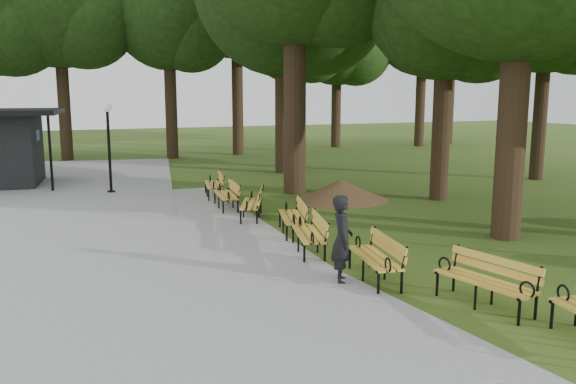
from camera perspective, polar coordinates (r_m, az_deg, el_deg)
name	(u,v)px	position (r m, az deg, el deg)	size (l,w,h in m)	color
ground	(339,267)	(12.25, 4.98, -7.33)	(100.00, 100.00, 0.00)	#314C15
path	(122,250)	(13.93, -15.83, -5.44)	(12.00, 38.00, 0.06)	gray
person	(342,239)	(11.10, 5.29, -4.61)	(0.62, 0.40, 1.69)	black
lamp_post	(108,129)	(21.68, -17.10, 5.90)	(0.32, 0.32, 3.22)	black
dirt_mound	(341,190)	(19.55, 5.19, 0.16)	(2.75, 2.75, 0.72)	#47301C
bench_1	(485,282)	(10.45, 18.58, -8.30)	(1.90, 0.64, 0.88)	gold
bench_2	(374,258)	(11.41, 8.40, -6.38)	(1.90, 0.64, 0.88)	gold
bench_3	(308,234)	(13.15, 1.97, -4.12)	(1.90, 0.64, 0.88)	gold
bench_4	(292,217)	(14.90, 0.37, -2.48)	(1.90, 0.64, 0.88)	gold
bench_5	(251,204)	(16.71, -3.61, -1.16)	(1.90, 0.64, 0.88)	gold
bench_6	(226,195)	(18.18, -6.08, -0.31)	(1.90, 0.64, 0.88)	gold
bench_7	(213,185)	(20.25, -7.28, 0.68)	(1.90, 0.64, 0.88)	gold
tree_backdrop	(257,12)	(35.86, -2.99, 17.08)	(35.89, 9.63, 16.42)	black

